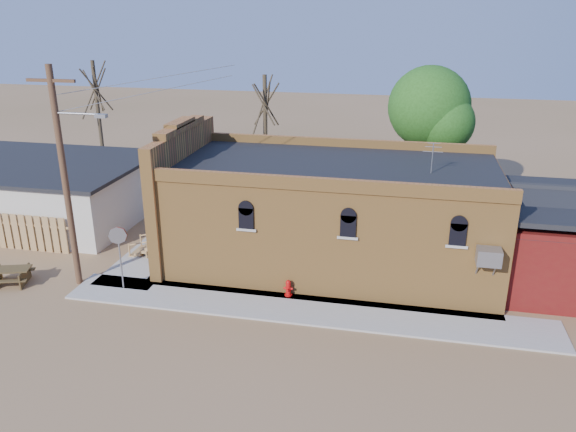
% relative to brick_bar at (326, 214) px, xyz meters
% --- Properties ---
extents(ground, '(120.00, 120.00, 0.00)m').
position_rel_brick_bar_xyz_m(ground, '(-1.64, -5.49, -2.34)').
color(ground, brown).
rests_on(ground, ground).
extents(sidewalk_south, '(19.00, 2.20, 0.08)m').
position_rel_brick_bar_xyz_m(sidewalk_south, '(-0.14, -4.59, -2.30)').
color(sidewalk_south, '#9E9991').
rests_on(sidewalk_south, ground).
extents(sidewalk_west, '(2.60, 10.00, 0.08)m').
position_rel_brick_bar_xyz_m(sidewalk_west, '(-7.94, 0.51, -2.30)').
color(sidewalk_west, '#9E9991').
rests_on(sidewalk_west, ground).
extents(brick_bar, '(16.40, 7.97, 6.30)m').
position_rel_brick_bar_xyz_m(brick_bar, '(0.00, 0.00, 0.00)').
color(brick_bar, '#BE803A').
rests_on(brick_bar, ground).
extents(red_shed, '(5.40, 6.40, 4.30)m').
position_rel_brick_bar_xyz_m(red_shed, '(9.86, 0.01, -0.07)').
color(red_shed, '#5C0F10').
rests_on(red_shed, ground).
extents(wood_fence, '(5.20, 0.10, 1.80)m').
position_rel_brick_bar_xyz_m(wood_fence, '(-14.44, -1.69, -1.44)').
color(wood_fence, '#AA824D').
rests_on(wood_fence, ground).
extents(utility_pole, '(3.12, 0.26, 9.00)m').
position_rel_brick_bar_xyz_m(utility_pole, '(-9.79, -4.29, 2.43)').
color(utility_pole, '#47311C').
rests_on(utility_pole, ground).
extents(tree_bare_near, '(2.80, 2.80, 7.65)m').
position_rel_brick_bar_xyz_m(tree_bare_near, '(-4.64, 7.51, 3.62)').
color(tree_bare_near, '#453927').
rests_on(tree_bare_near, ground).
extents(tree_bare_far, '(2.80, 2.80, 8.16)m').
position_rel_brick_bar_xyz_m(tree_bare_far, '(-15.64, 8.51, 4.02)').
color(tree_bare_far, '#453927').
rests_on(tree_bare_far, ground).
extents(tree_leafy, '(4.40, 4.40, 8.15)m').
position_rel_brick_bar_xyz_m(tree_leafy, '(4.36, 8.01, 3.59)').
color(tree_leafy, '#453927').
rests_on(tree_leafy, ground).
extents(fire_hydrant, '(0.39, 0.37, 0.68)m').
position_rel_brick_bar_xyz_m(fire_hydrant, '(-0.92, -3.70, -1.92)').
color(fire_hydrant, '#B30A0A').
rests_on(fire_hydrant, sidewalk_south).
extents(stop_sign, '(0.69, 0.35, 2.69)m').
position_rel_brick_bar_xyz_m(stop_sign, '(-7.73, -4.44, -0.19)').
color(stop_sign, gray).
rests_on(stop_sign, sidewalk_south).
extents(trash_barrel, '(0.60, 0.60, 0.75)m').
position_rel_brick_bar_xyz_m(trash_barrel, '(-7.24, -1.15, -1.89)').
color(trash_barrel, navy).
rests_on(trash_barrel, sidewalk_west).
extents(picnic_table, '(2.01, 1.74, 0.71)m').
position_rel_brick_bar_xyz_m(picnic_table, '(-12.61, -4.99, -1.88)').
color(picnic_table, '#4A391D').
rests_on(picnic_table, ground).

